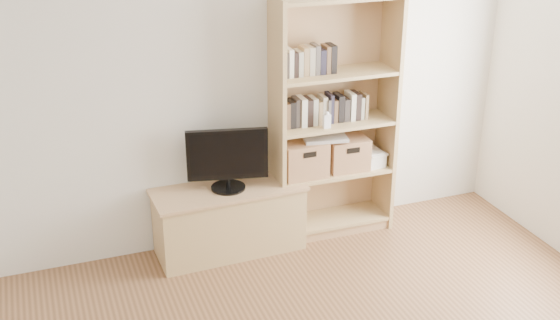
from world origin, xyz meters
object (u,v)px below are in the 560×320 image
baby_monitor (327,121)px  basket_right (347,153)px  bookshelf (334,119)px  laptop (324,137)px  tv_stand (229,221)px  basket_left (303,158)px  television (227,160)px

baby_monitor → basket_right: size_ratio=0.34×
bookshelf → baby_monitor: (-0.11, -0.11, 0.03)m
laptop → bookshelf: bearing=17.8°
tv_stand → laptop: bearing=-0.0°
bookshelf → basket_right: 0.34m
baby_monitor → basket_left: (-0.16, 0.11, -0.33)m
tv_stand → baby_monitor: baby_monitor is taller
basket_left → laptop: size_ratio=1.02×
television → tv_stand: bearing=12.4°
bookshelf → baby_monitor: 0.16m
television → basket_right: 1.04m
laptop → tv_stand: bearing=-168.3°
television → baby_monitor: bearing=7.2°
tv_stand → basket_left: basket_left is taller
laptop → basket_left: bearing=-172.9°
basket_right → bookshelf: bearing=-180.0°
basket_left → bookshelf: bearing=0.1°
basket_right → laptop: laptop is taller
baby_monitor → basket_left: bearing=144.2°
basket_left → basket_right: size_ratio=1.08×
baby_monitor → basket_right: baby_monitor is taller
basket_left → laptop: bearing=-3.3°
bookshelf → baby_monitor: size_ratio=18.09×
bookshelf → baby_monitor: bearing=-135.0°
baby_monitor → laptop: size_ratio=0.32×
tv_stand → television: (-0.00, 0.00, 0.54)m
tv_stand → bookshelf: bearing=0.6°
tv_stand → basket_left: bearing=1.3°
bookshelf → basket_right: bookshelf is taller
tv_stand → basket_left: (0.64, 0.04, 0.44)m
baby_monitor → laptop: bearing=73.2°
tv_stand → bookshelf: (0.91, 0.04, 0.74)m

